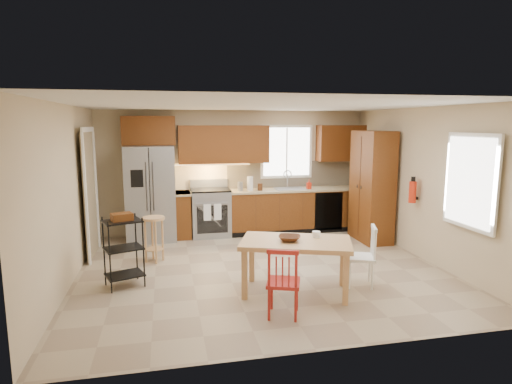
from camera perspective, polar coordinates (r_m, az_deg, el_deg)
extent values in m
plane|color=tan|center=(6.75, 0.73, -10.22)|extent=(5.50, 5.50, 0.00)
cube|color=silver|center=(6.37, 0.77, 11.50)|extent=(5.50, 5.00, 0.02)
cube|color=#CCB793|center=(8.88, -2.83, 2.73)|extent=(5.50, 0.02, 2.50)
cube|color=#CCB793|center=(4.09, 8.56, -4.90)|extent=(5.50, 0.02, 2.50)
cube|color=#CCB793|center=(6.43, -23.91, -0.48)|extent=(0.02, 5.00, 2.50)
cube|color=#CCB793|center=(7.54, 21.59, 0.97)|extent=(0.02, 5.00, 2.50)
cube|color=gray|center=(8.44, -13.85, -0.18)|extent=(0.92, 0.75, 1.82)
cube|color=gray|center=(8.62, -6.06, -2.82)|extent=(0.76, 0.63, 0.92)
cube|color=brown|center=(8.60, -9.72, -3.00)|extent=(0.30, 0.60, 0.90)
cube|color=brown|center=(9.01, 5.65, -2.36)|extent=(2.92, 0.60, 0.90)
cube|color=black|center=(8.93, 9.64, -2.55)|extent=(0.60, 0.02, 0.78)
cube|color=#C5B494|center=(9.17, 5.18, 2.43)|extent=(2.92, 0.03, 0.55)
cube|color=#603310|center=(8.54, -14.12, 7.94)|extent=(1.00, 0.35, 0.55)
cube|color=#603310|center=(8.62, -4.32, 6.36)|extent=(1.80, 0.35, 0.75)
cube|color=#603310|center=(9.30, 11.23, 6.41)|extent=(1.00, 0.35, 0.75)
cube|color=white|center=(9.07, 4.08, 5.39)|extent=(1.12, 0.04, 1.12)
cube|color=gray|center=(8.88, 4.52, 0.18)|extent=(0.62, 0.46, 0.16)
cube|color=#FFBF66|center=(8.59, -6.25, 3.68)|extent=(1.60, 0.30, 0.01)
imported|color=red|center=(8.89, 7.07, 1.02)|extent=(0.09, 0.09, 0.19)
cylinder|color=white|center=(8.61, -0.80, 1.13)|extent=(0.12, 0.12, 0.28)
cylinder|color=gray|center=(8.58, -2.11, 0.76)|extent=(0.11, 0.11, 0.18)
cylinder|color=#482513|center=(8.63, 0.54, 0.68)|extent=(0.10, 0.10, 0.14)
cube|color=brown|center=(8.43, 15.20, 0.71)|extent=(0.50, 0.95, 2.10)
cylinder|color=red|center=(7.62, 20.15, -0.01)|extent=(0.12, 0.12, 0.36)
cube|color=white|center=(6.55, 26.71, 1.27)|extent=(0.04, 1.02, 1.32)
cube|color=#8C7A59|center=(7.71, -21.29, -0.36)|extent=(0.04, 0.95, 2.10)
imported|color=#482513|center=(5.66, 4.48, -6.57)|extent=(0.37, 0.37, 0.07)
cylinder|color=white|center=(5.86, 8.03, -5.82)|extent=(0.12, 0.12, 0.11)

